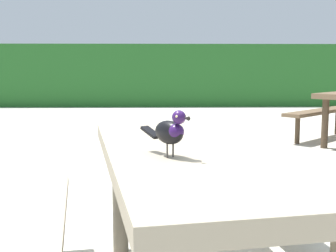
% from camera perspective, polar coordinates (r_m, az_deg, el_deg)
% --- Properties ---
extents(hedge_wall, '(28.00, 1.93, 1.71)m').
position_cam_1_polar(hedge_wall, '(13.06, -1.60, 6.57)').
color(hedge_wall, '#235B23').
rests_on(hedge_wall, ground).
extents(picnic_table_foreground, '(1.95, 1.98, 0.74)m').
position_cam_1_polar(picnic_table_foreground, '(1.94, 3.59, -8.12)').
color(picnic_table_foreground, gray).
rests_on(picnic_table_foreground, ground).
extents(bird_grackle, '(0.19, 0.25, 0.18)m').
position_cam_1_polar(bird_grackle, '(1.67, 0.34, -0.62)').
color(bird_grackle, black).
rests_on(bird_grackle, picnic_table_foreground).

